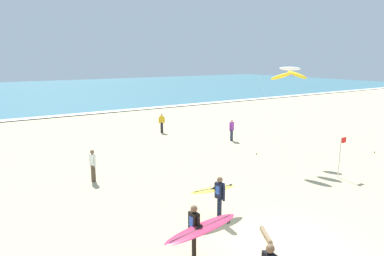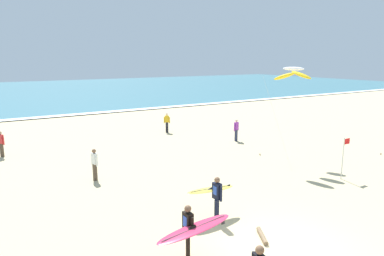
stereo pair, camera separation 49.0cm
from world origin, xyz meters
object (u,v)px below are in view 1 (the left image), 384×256
bystander_purple_top (232,130)px  driftwood_log (266,235)px  surfer_lead (198,229)px  bystander_yellow_top (162,123)px  lifeguard_flag (341,153)px  surfer_third (217,193)px  bystander_white_top (93,165)px  kite_arc_ivory_high (289,73)px

bystander_purple_top → driftwood_log: bystander_purple_top is taller
surfer_lead → bystander_yellow_top: size_ratio=1.54×
lifeguard_flag → surfer_third: bearing=-177.6°
bystander_yellow_top → lifeguard_flag: (2.40, -14.28, 0.45)m
lifeguard_flag → bystander_purple_top: bearing=86.7°
bystander_purple_top → surfer_third: bearing=-132.1°
bystander_white_top → lifeguard_flag: 12.23m
bystander_white_top → driftwood_log: size_ratio=1.55×
kite_arc_ivory_high → bystander_white_top: bearing=165.8°
bystander_white_top → kite_arc_ivory_high: bearing=-14.2°
kite_arc_ivory_high → bystander_yellow_top: 11.82m
bystander_yellow_top → driftwood_log: size_ratio=1.55×
kite_arc_ivory_high → bystander_white_top: (-10.51, 2.66, -4.25)m
bystander_white_top → bystander_yellow_top: bearing=44.9°
surfer_third → bystander_white_top: size_ratio=1.34×
bystander_yellow_top → lifeguard_flag: bearing=-80.5°
bystander_white_top → driftwood_log: bystander_white_top is taller
bystander_white_top → surfer_third: bearing=-68.5°
kite_arc_ivory_high → lifeguard_flag: kite_arc_ivory_high is taller
bystander_yellow_top → driftwood_log: (-4.99, -16.58, -0.74)m
bystander_yellow_top → bystander_purple_top: size_ratio=1.00×
kite_arc_ivory_high → bystander_purple_top: size_ratio=3.41×
surfer_third → bystander_yellow_top: size_ratio=1.34×
surfer_lead → lifeguard_flag: 10.36m
surfer_lead → bystander_purple_top: size_ratio=1.54×
surfer_lead → surfer_third: same height
kite_arc_ivory_high → driftwood_log: bearing=-141.7°
lifeguard_flag → kite_arc_ivory_high: bearing=90.6°
surfer_lead → bystander_yellow_top: 18.23m
surfer_lead → bystander_yellow_top: surfer_lead is taller
surfer_lead → driftwood_log: bearing=-1.3°
kite_arc_ivory_high → driftwood_log: 10.61m
bystander_white_top → bystander_purple_top: 11.44m
surfer_third → bystander_purple_top: 12.68m
surfer_third → bystander_yellow_top: surfer_third is taller
bystander_white_top → bystander_purple_top: size_ratio=1.00×
surfer_lead → bystander_yellow_top: bearing=64.9°
kite_arc_ivory_high → bystander_white_top: 11.65m
driftwood_log → bystander_white_top: bearing=110.5°
surfer_third → bystander_yellow_top: 15.65m
bystander_white_top → driftwood_log: (3.16, -8.47, -0.74)m
surfer_lead → lifeguard_flag: bearing=12.4°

